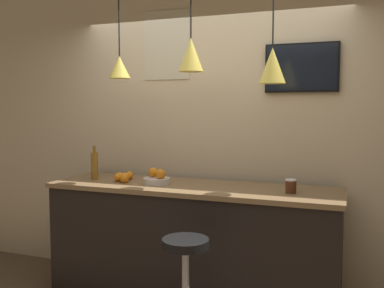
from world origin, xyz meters
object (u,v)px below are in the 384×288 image
bar_stool (186,278)px  mounted_tv (302,68)px  fruit_bowl (157,178)px  juice_bottle (95,165)px  spread_jar (291,186)px

bar_stool → mounted_tv: bearing=58.6°
fruit_bowl → bar_stool: bearing=-50.7°
juice_bottle → mounted_tv: mounted_tv is taller
fruit_bowl → mounted_tv: 1.55m
fruit_bowl → juice_bottle: 0.63m
juice_bottle → mounted_tv: bearing=14.1°
fruit_bowl → mounted_tv: mounted_tv is taller
bar_stool → spread_jar: spread_jar is taller
bar_stool → fruit_bowl: fruit_bowl is taller
mounted_tv → juice_bottle: bearing=-165.9°
fruit_bowl → juice_bottle: (-0.62, -0.00, 0.08)m
bar_stool → fruit_bowl: 0.98m
bar_stool → mounted_tv: 1.96m
fruit_bowl → spread_jar: 1.13m
bar_stool → juice_bottle: 1.44m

